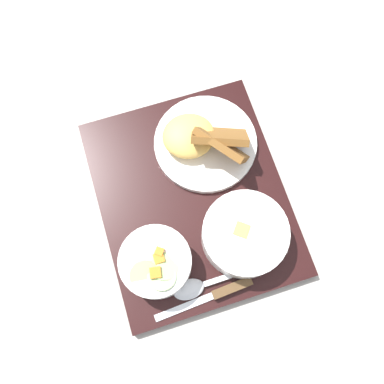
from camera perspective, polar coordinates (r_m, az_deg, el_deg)
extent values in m
plane|color=#ADA89E|center=(0.74, 0.00, -1.02)|extent=(4.00, 4.00, 0.00)
cube|color=black|center=(0.74, 0.00, -0.84)|extent=(0.40, 0.33, 0.02)
cylinder|color=white|center=(0.68, -5.06, -9.84)|extent=(0.12, 0.12, 0.06)
torus|color=white|center=(0.65, -5.26, -9.59)|extent=(0.12, 0.12, 0.01)
cylinder|color=#9EC67A|center=(0.65, -3.91, -10.42)|extent=(0.05, 0.05, 0.02)
cylinder|color=#9EC67A|center=(0.65, -6.68, -11.61)|extent=(0.06, 0.07, 0.03)
cylinder|color=#9EC67A|center=(0.66, -7.11, -8.45)|extent=(0.05, 0.05, 0.02)
cylinder|color=#9EC67A|center=(0.64, -4.26, -11.74)|extent=(0.05, 0.05, 0.01)
cube|color=orange|center=(0.64, -5.12, -11.23)|extent=(0.02, 0.02, 0.01)
cube|color=orange|center=(0.65, -4.58, -8.36)|extent=(0.02, 0.02, 0.01)
cube|color=orange|center=(0.65, -4.64, -9.26)|extent=(0.02, 0.02, 0.01)
cylinder|color=white|center=(0.69, 7.32, -6.00)|extent=(0.14, 0.14, 0.06)
torus|color=white|center=(0.66, 7.60, -5.62)|extent=(0.14, 0.14, 0.01)
cylinder|color=olive|center=(0.68, 7.36, -5.94)|extent=(0.12, 0.12, 0.05)
cube|color=tan|center=(0.67, 5.72, -4.54)|extent=(0.02, 0.02, 0.01)
cube|color=tan|center=(0.66, 6.94, -5.39)|extent=(0.03, 0.03, 0.02)
cylinder|color=white|center=(0.75, 1.90, 6.84)|extent=(0.19, 0.19, 0.01)
ellipsoid|color=#EAB756|center=(0.73, -0.47, 7.87)|extent=(0.10, 0.11, 0.04)
cube|color=brown|center=(0.72, 4.36, 6.57)|extent=(0.11, 0.10, 0.09)
cube|color=brown|center=(0.72, 3.87, 7.93)|extent=(0.10, 0.12, 0.09)
cube|color=silver|center=(0.70, -1.13, -15.85)|extent=(0.02, 0.10, 0.00)
cube|color=#51381E|center=(0.70, 5.64, -13.25)|extent=(0.02, 0.07, 0.02)
ellipsoid|color=silver|center=(0.69, -0.47, -13.51)|extent=(0.03, 0.05, 0.01)
cube|color=silver|center=(0.70, 6.07, -11.39)|extent=(0.01, 0.11, 0.01)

